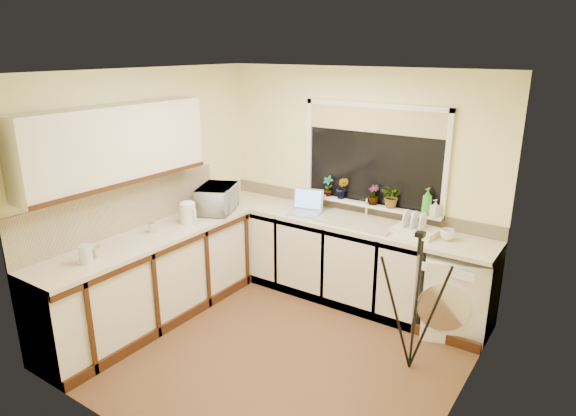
{
  "coord_description": "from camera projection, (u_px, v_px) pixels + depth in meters",
  "views": [
    {
      "loc": [
        2.37,
        -3.3,
        2.64
      ],
      "look_at": [
        -0.24,
        0.55,
        1.15
      ],
      "focal_mm": 31.51,
      "sensor_mm": 36.0,
      "label": 1
    }
  ],
  "objects": [
    {
      "name": "floor",
      "position": [
        276.0,
        346.0,
        4.67
      ],
      "size": [
        3.2,
        3.2,
        0.0
      ],
      "primitive_type": "plane",
      "color": "brown",
      "rests_on": "ground"
    },
    {
      "name": "ceiling",
      "position": [
        274.0,
        72.0,
        3.92
      ],
      "size": [
        3.2,
        3.2,
        0.0
      ],
      "primitive_type": "plane",
      "rotation": [
        3.14,
        0.0,
        0.0
      ],
      "color": "white",
      "rests_on": "ground"
    },
    {
      "name": "wall_back",
      "position": [
        356.0,
        183.0,
        5.48
      ],
      "size": [
        3.2,
        0.0,
        3.2
      ],
      "primitive_type": "plane",
      "rotation": [
        1.57,
        0.0,
        0.0
      ],
      "color": "#F6EFA4",
      "rests_on": "ground"
    },
    {
      "name": "wall_front",
      "position": [
        135.0,
        287.0,
        3.12
      ],
      "size": [
        3.2,
        0.0,
        3.2
      ],
      "primitive_type": "plane",
      "rotation": [
        -1.57,
        0.0,
        0.0
      ],
      "color": "#F6EFA4",
      "rests_on": "ground"
    },
    {
      "name": "wall_left",
      "position": [
        148.0,
        192.0,
        5.15
      ],
      "size": [
        0.0,
        3.0,
        3.0
      ],
      "primitive_type": "plane",
      "rotation": [
        1.57,
        0.0,
        1.57
      ],
      "color": "#F6EFA4",
      "rests_on": "ground"
    },
    {
      "name": "wall_right",
      "position": [
        466.0,
        264.0,
        3.44
      ],
      "size": [
        0.0,
        3.0,
        3.0
      ],
      "primitive_type": "plane",
      "rotation": [
        1.57,
        0.0,
        -1.57
      ],
      "color": "#F6EFA4",
      "rests_on": "ground"
    },
    {
      "name": "base_cabinet_back",
      "position": [
        314.0,
        253.0,
        5.66
      ],
      "size": [
        2.55,
        0.6,
        0.86
      ],
      "primitive_type": "cube",
      "color": "silver",
      "rests_on": "floor"
    },
    {
      "name": "base_cabinet_left",
      "position": [
        152.0,
        281.0,
        5.0
      ],
      "size": [
        0.54,
        2.4,
        0.86
      ],
      "primitive_type": "cube",
      "color": "silver",
      "rests_on": "floor"
    },
    {
      "name": "worktop_back",
      "position": [
        341.0,
        221.0,
        5.35
      ],
      "size": [
        3.2,
        0.6,
        0.04
      ],
      "primitive_type": "cube",
      "color": "beige",
      "rests_on": "base_cabinet_back"
    },
    {
      "name": "worktop_left",
      "position": [
        148.0,
        238.0,
        4.86
      ],
      "size": [
        0.6,
        2.4,
        0.04
      ],
      "primitive_type": "cube",
      "color": "beige",
      "rests_on": "base_cabinet_left"
    },
    {
      "name": "upper_cabinet",
      "position": [
        116.0,
        145.0,
        4.54
      ],
      "size": [
        0.28,
        1.9,
        0.7
      ],
      "primitive_type": "cube",
      "color": "silver",
      "rests_on": "wall_left"
    },
    {
      "name": "splashback_left",
      "position": [
        126.0,
        209.0,
        4.94
      ],
      "size": [
        0.02,
        2.4,
        0.45
      ],
      "primitive_type": "cube",
      "color": "beige",
      "rests_on": "wall_left"
    },
    {
      "name": "splashback_back",
      "position": [
        354.0,
        206.0,
        5.55
      ],
      "size": [
        3.2,
        0.02,
        0.14
      ],
      "primitive_type": "cube",
      "color": "beige",
      "rests_on": "wall_back"
    },
    {
      "name": "window_glass",
      "position": [
        373.0,
        156.0,
        5.26
      ],
      "size": [
        1.5,
        0.02,
        1.0
      ],
      "primitive_type": "cube",
      "color": "black",
      "rests_on": "wall_back"
    },
    {
      "name": "window_blind",
      "position": [
        374.0,
        120.0,
        5.13
      ],
      "size": [
        1.5,
        0.02,
        0.25
      ],
      "primitive_type": "cube",
      "color": "tan",
      "rests_on": "wall_back"
    },
    {
      "name": "windowsill",
      "position": [
        369.0,
        205.0,
        5.38
      ],
      "size": [
        1.6,
        0.14,
        0.03
      ],
      "primitive_type": "cube",
      "color": "white",
      "rests_on": "wall_back"
    },
    {
      "name": "sink",
      "position": [
        359.0,
        221.0,
        5.23
      ],
      "size": [
        0.82,
        0.46,
        0.03
      ],
      "primitive_type": "cube",
      "color": "tan",
      "rests_on": "worktop_back"
    },
    {
      "name": "faucet",
      "position": [
        367.0,
        207.0,
        5.34
      ],
      "size": [
        0.03,
        0.03,
        0.24
      ],
      "primitive_type": "cylinder",
      "color": "silver",
      "rests_on": "worktop_back"
    },
    {
      "name": "washing_machine",
      "position": [
        453.0,
        293.0,
        4.81
      ],
      "size": [
        0.71,
        0.7,
        0.8
      ],
      "primitive_type": "cube",
      "rotation": [
        0.0,
        0.0,
        0.34
      ],
      "color": "white",
      "rests_on": "floor"
    },
    {
      "name": "laptop",
      "position": [
        306.0,
        207.0,
        5.53
      ],
      "size": [
        0.4,
        0.36,
        0.25
      ],
      "rotation": [
        0.0,
        0.0,
        0.23
      ],
      "color": "#9FA0A7",
      "rests_on": "worktop_back"
    },
    {
      "name": "kettle",
      "position": [
        188.0,
        213.0,
        5.19
      ],
      "size": [
        0.16,
        0.16,
        0.21
      ],
      "primitive_type": "cylinder",
      "color": "silver",
      "rests_on": "worktop_left"
    },
    {
      "name": "dish_rack",
      "position": [
        416.0,
        231.0,
        4.91
      ],
      "size": [
        0.44,
        0.35,
        0.06
      ],
      "primitive_type": "cube",
      "rotation": [
        0.0,
        0.0,
        -0.11
      ],
      "color": "silver",
      "rests_on": "worktop_back"
    },
    {
      "name": "tripod",
      "position": [
        415.0,
        302.0,
        4.18
      ],
      "size": [
        0.77,
        0.77,
        1.24
      ],
      "primitive_type": null,
      "rotation": [
        0.0,
        0.0,
        -0.28
      ],
      "color": "black",
      "rests_on": "floor"
    },
    {
      "name": "glass_jug",
      "position": [
        85.0,
        255.0,
        4.23
      ],
      "size": [
        0.11,
        0.11,
        0.16
      ],
      "primitive_type": "cylinder",
      "color": "silver",
      "rests_on": "worktop_left"
    },
    {
      "name": "steel_jar",
      "position": [
        152.0,
        228.0,
        4.94
      ],
      "size": [
        0.07,
        0.07,
        0.1
      ],
      "primitive_type": "cylinder",
      "color": "silver",
      "rests_on": "worktop_left"
    },
    {
      "name": "microwave",
      "position": [
        217.0,
        199.0,
        5.55
      ],
      "size": [
        0.54,
        0.62,
        0.29
      ],
      "primitive_type": "imported",
      "rotation": [
        0.0,
        0.0,
        1.99
      ],
      "color": "white",
      "rests_on": "worktop_left"
    },
    {
      "name": "plant_a",
      "position": [
        328.0,
        186.0,
        5.59
      ],
      "size": [
        0.12,
        0.08,
        0.23
      ],
      "primitive_type": "imported",
      "rotation": [
        0.0,
        0.0,
        -0.02
      ],
      "color": "#999999",
      "rests_on": "windowsill"
    },
    {
      "name": "plant_b",
      "position": [
        342.0,
        188.0,
        5.5
      ],
      "size": [
        0.15,
        0.13,
        0.24
      ],
      "primitive_type": "imported",
      "rotation": [
        0.0,
        0.0,
        0.17
      ],
      "color": "#999999",
      "rests_on": "windowsill"
    },
    {
      "name": "plant_c",
      "position": [
        374.0,
        195.0,
        5.3
      ],
      "size": [
        0.14,
        0.14,
        0.21
      ],
      "primitive_type": "imported",
      "rotation": [
        0.0,
        0.0,
        -0.21
      ],
      "color": "#999999",
      "rests_on": "windowsill"
    },
    {
      "name": "plant_d",
      "position": [
        392.0,
        197.0,
        5.19
      ],
      "size": [
        0.26,
        0.24,
        0.24
      ],
      "primitive_type": "imported",
      "rotation": [
        0.0,
        0.0,
        -0.3
      ],
      "color": "#999999",
      "rests_on": "windowsill"
    },
    {
      "name": "soap_bottle_green",
      "position": [
        427.0,
        201.0,
        4.97
      ],
      "size": [
        0.12,
        0.12,
        0.27
      ],
      "primitive_type": "imported",
      "rotation": [
        0.0,
        0.0,
        -0.18
      ],
      "color": "green",
      "rests_on": "windowsill"
    },
    {
      "name": "soap_bottle_clear",
      "position": [
        435.0,
        208.0,
        4.93
      ],
      "size": [
        0.1,
        0.1,
        0.17
      ],
      "primitive_type": "imported",
      "rotation": [
        0.0,
        0.0,
        -0.35
      ],
      "color": "#999999",
      "rests_on": "windowsill"
    },
    {
      "name": "cup_back",
      "position": [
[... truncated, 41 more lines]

